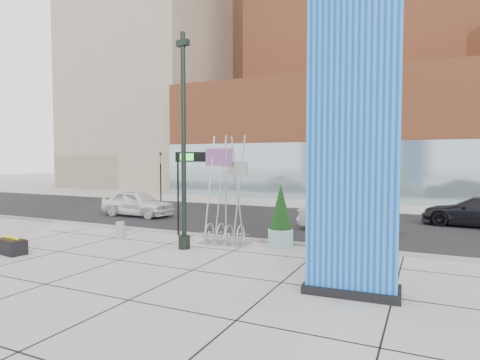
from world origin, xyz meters
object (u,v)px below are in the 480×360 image
at_px(concrete_bollard, 120,230).
at_px(car_silver_mid, 345,217).
at_px(blue_pylon, 354,143).
at_px(lamp_post, 184,161).
at_px(public_art_sculpture, 225,216).
at_px(car_white_west, 137,203).
at_px(overhead_street_sign, 190,164).

height_order(concrete_bollard, car_silver_mid, car_silver_mid).
distance_m(blue_pylon, car_silver_mid, 9.80).
height_order(lamp_post, car_silver_mid, lamp_post).
bearing_deg(blue_pylon, concrete_bollard, 160.72).
xyz_separation_m(blue_pylon, car_silver_mid, (-1.84, 9.07, -3.23)).
bearing_deg(public_art_sculpture, car_silver_mid, 48.57).
relative_size(blue_pylon, car_white_west, 1.75).
bearing_deg(car_silver_mid, public_art_sculpture, 141.06).
distance_m(concrete_bollard, car_silver_mid, 10.62).
relative_size(public_art_sculpture, car_silver_mid, 1.02).
distance_m(blue_pylon, car_white_west, 17.33).
xyz_separation_m(public_art_sculpture, overhead_street_sign, (-2.22, 0.80, 2.14)).
bearing_deg(car_white_west, blue_pylon, -120.31).
bearing_deg(blue_pylon, car_silver_mid, 98.46).
bearing_deg(car_white_west, public_art_sculpture, -118.01).
height_order(car_white_west, car_silver_mid, car_white_west).
height_order(public_art_sculpture, concrete_bollard, public_art_sculpture).
bearing_deg(concrete_bollard, overhead_street_sign, 35.33).
relative_size(public_art_sculpture, car_white_west, 0.97).
bearing_deg(blue_pylon, car_white_west, 145.23).
height_order(concrete_bollard, overhead_street_sign, overhead_street_sign).
xyz_separation_m(lamp_post, concrete_bollard, (-3.70, 0.50, -3.08)).
bearing_deg(concrete_bollard, lamp_post, -7.64).
distance_m(car_white_west, car_silver_mid, 12.65).
height_order(lamp_post, car_white_west, lamp_post).
bearing_deg(lamp_post, car_white_west, 139.96).
bearing_deg(car_silver_mid, lamp_post, 141.85).
height_order(blue_pylon, car_silver_mid, blue_pylon).
bearing_deg(car_silver_mid, blue_pylon, -168.57).
distance_m(lamp_post, public_art_sculpture, 2.91).
relative_size(lamp_post, car_silver_mid, 1.89).
distance_m(blue_pylon, public_art_sculpture, 7.66).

